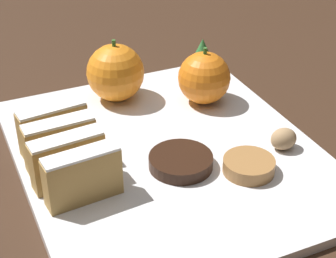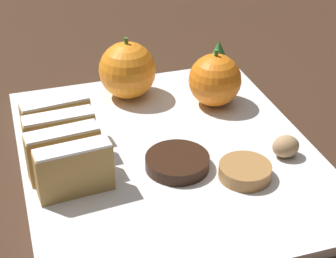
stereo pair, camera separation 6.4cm
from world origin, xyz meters
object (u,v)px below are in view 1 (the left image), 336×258
object	(u,v)px
orange_far	(204,78)
chocolate_cookie	(182,161)
walnut	(284,139)
orange_near	(115,73)

from	to	relation	value
orange_far	chocolate_cookie	xyz separation A→B (m)	(-0.09, -0.12, -0.03)
orange_far	walnut	size ratio (longest dim) A/B	2.46
walnut	chocolate_cookie	bearing A→B (deg)	173.02
orange_near	chocolate_cookie	world-z (taller)	orange_near
chocolate_cookie	walnut	bearing A→B (deg)	-6.98
orange_far	walnut	world-z (taller)	orange_far
walnut	chocolate_cookie	xyz separation A→B (m)	(-0.12, 0.02, -0.01)
orange_near	walnut	world-z (taller)	orange_near
orange_near	walnut	size ratio (longest dim) A/B	2.69
orange_near	chocolate_cookie	bearing A→B (deg)	-86.00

